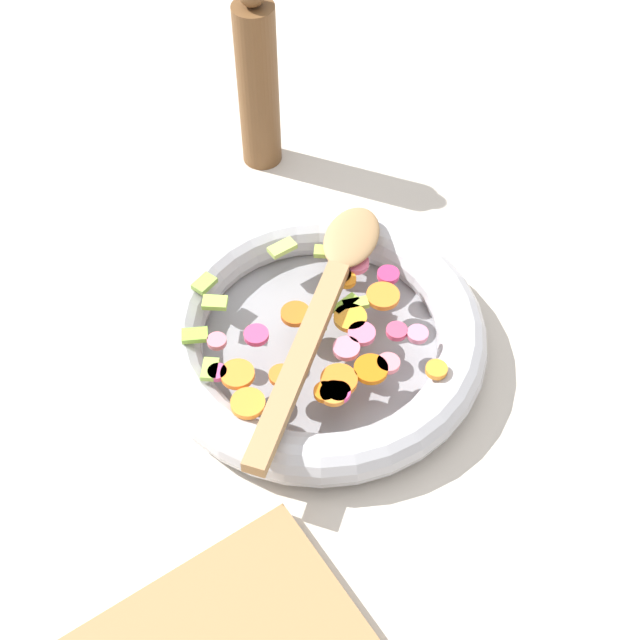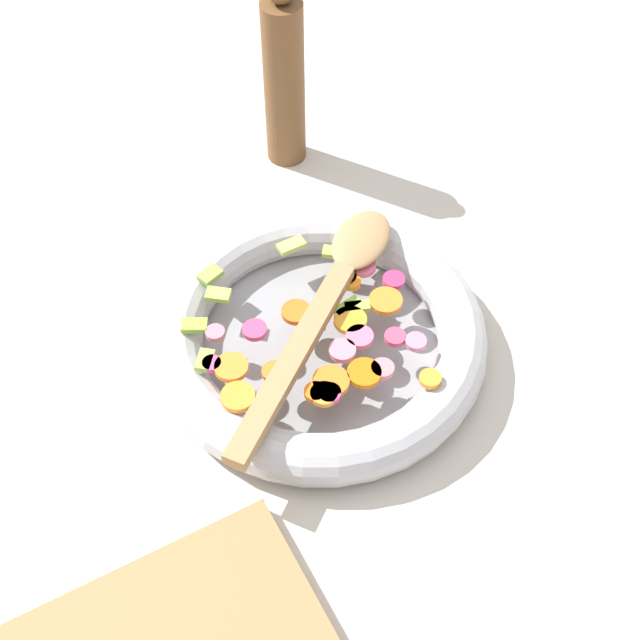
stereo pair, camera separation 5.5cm
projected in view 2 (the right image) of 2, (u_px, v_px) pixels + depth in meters
ground_plane at (320, 350)px, 0.92m from camera, size 4.00×4.00×0.00m
skillet at (320, 337)px, 0.91m from camera, size 0.34×0.34×0.05m
chopped_vegetables at (322, 329)px, 0.87m from camera, size 0.24×0.24×0.01m
wooden_spoon at (328, 298)px, 0.88m from camera, size 0.29×0.24×0.01m
pepper_mill at (284, 81)px, 1.03m from camera, size 0.05×0.05×0.24m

